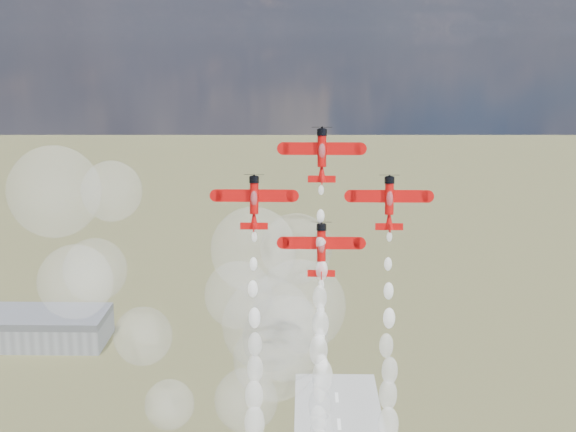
% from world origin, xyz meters
% --- Properties ---
extents(hangar, '(50.00, 28.00, 13.00)m').
position_xyz_m(hangar, '(-120.00, 180.00, 6.50)').
color(hangar, gray).
rests_on(hangar, ground).
extents(plane_lead, '(13.77, 4.60, 9.76)m').
position_xyz_m(plane_lead, '(-9.08, 5.86, 107.44)').
color(plane_lead, '#BE0A09').
rests_on(plane_lead, ground).
extents(plane_left, '(13.77, 4.60, 9.76)m').
position_xyz_m(plane_left, '(-21.14, 4.33, 99.14)').
color(plane_left, '#BE0A09').
rests_on(plane_left, ground).
extents(plane_right, '(13.77, 4.60, 9.76)m').
position_xyz_m(plane_right, '(2.99, 4.33, 99.14)').
color(plane_right, '#BE0A09').
rests_on(plane_right, ground).
extents(plane_slot, '(13.77, 4.60, 9.76)m').
position_xyz_m(plane_slot, '(-9.08, 2.80, 90.83)').
color(plane_slot, '#BE0A09').
rests_on(plane_slot, ground).
extents(smoke_trail_lead, '(5.51, 13.04, 55.28)m').
position_xyz_m(smoke_trail_lead, '(-9.13, -3.03, 60.01)').
color(smoke_trail_lead, white).
rests_on(smoke_trail_lead, plane_lead).
extents(drifted_smoke_cloud, '(70.03, 40.36, 57.60)m').
position_xyz_m(drifted_smoke_cloud, '(-29.17, 26.27, 73.71)').
color(drifted_smoke_cloud, white).
rests_on(drifted_smoke_cloud, ground).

